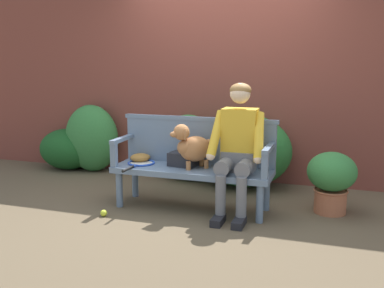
{
  "coord_description": "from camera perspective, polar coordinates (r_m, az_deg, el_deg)",
  "views": [
    {
      "loc": [
        1.42,
        -4.23,
        1.53
      ],
      "look_at": [
        0.0,
        0.0,
        0.68
      ],
      "focal_mm": 42.0,
      "sensor_mm": 36.0,
      "label": 1
    }
  ],
  "objects": [
    {
      "name": "ground_plane",
      "position": [
        4.71,
        -0.0,
        -8.15
      ],
      "size": [
        40.0,
        40.0,
        0.0
      ],
      "primitive_type": "plane",
      "color": "brown"
    },
    {
      "name": "brick_garden_fence",
      "position": [
        5.8,
        4.45,
        8.52
      ],
      "size": [
        8.0,
        0.3,
        2.61
      ],
      "primitive_type": "cube",
      "color": "brown",
      "rests_on": "ground"
    },
    {
      "name": "hedge_bush_far_right",
      "position": [
        6.29,
        -12.61,
        0.72
      ],
      "size": [
        0.77,
        0.5,
        0.92
      ],
      "primitive_type": "ellipsoid",
      "color": "#337538",
      "rests_on": "ground"
    },
    {
      "name": "hedge_bush_mid_left",
      "position": [
        6.52,
        -15.51,
        -0.61
      ],
      "size": [
        0.81,
        0.63,
        0.57
      ],
      "primitive_type": "ellipsoid",
      "color": "#194C1E",
      "rests_on": "ground"
    },
    {
      "name": "hedge_bush_mid_right",
      "position": [
        5.44,
        6.48,
        -0.8
      ],
      "size": [
        1.17,
        0.83,
        0.89
      ],
      "primitive_type": "ellipsoid",
      "color": "#286B2D",
      "rests_on": "ground"
    },
    {
      "name": "hedge_bush_far_left",
      "position": [
        5.71,
        -0.43,
        -0.43
      ],
      "size": [
        0.76,
        0.56,
        0.84
      ],
      "primitive_type": "ellipsoid",
      "color": "#337538",
      "rests_on": "ground"
    },
    {
      "name": "garden_bench",
      "position": [
        4.61,
        -0.0,
        -3.76
      ],
      "size": [
        1.64,
        0.5,
        0.43
      ],
      "color": "slate",
      "rests_on": "ground"
    },
    {
      "name": "bench_backrest",
      "position": [
        4.74,
        0.84,
        0.52
      ],
      "size": [
        1.68,
        0.06,
        0.5
      ],
      "color": "slate",
      "rests_on": "garden_bench"
    },
    {
      "name": "bench_armrest_left_end",
      "position": [
        4.77,
        -9.23,
        -0.2
      ],
      "size": [
        0.06,
        0.5,
        0.28
      ],
      "color": "slate",
      "rests_on": "garden_bench"
    },
    {
      "name": "bench_armrest_right_end",
      "position": [
        4.28,
        9.54,
        -1.47
      ],
      "size": [
        0.06,
        0.5,
        0.28
      ],
      "color": "slate",
      "rests_on": "garden_bench"
    },
    {
      "name": "person_seated",
      "position": [
        4.4,
        5.85,
        -0.07
      ],
      "size": [
        0.56,
        0.65,
        1.3
      ],
      "color": "black",
      "rests_on": "ground"
    },
    {
      "name": "dog_on_bench",
      "position": [
        4.54,
        -0.06,
        -0.26
      ],
      "size": [
        0.42,
        0.39,
        0.46
      ],
      "color": "#AD7042",
      "rests_on": "garden_bench"
    },
    {
      "name": "tennis_racket",
      "position": [
        4.79,
        -6.6,
        -2.44
      ],
      "size": [
        0.3,
        0.56,
        0.03
      ],
      "color": "blue",
      "rests_on": "garden_bench"
    },
    {
      "name": "baseball_glove",
      "position": [
        4.9,
        -6.59,
        -1.71
      ],
      "size": [
        0.28,
        0.27,
        0.09
      ],
      "primitive_type": "ellipsoid",
      "rotation": [
        0.0,
        0.0,
        0.66
      ],
      "color": "#9E6B2D",
      "rests_on": "garden_bench"
    },
    {
      "name": "sports_bag",
      "position": [
        4.67,
        -1.12,
        -1.94
      ],
      "size": [
        0.3,
        0.24,
        0.14
      ],
      "primitive_type": "cube",
      "rotation": [
        0.0,
        0.0,
        -0.14
      ],
      "color": "#232328",
      "rests_on": "garden_bench"
    },
    {
      "name": "tennis_ball",
      "position": [
        4.56,
        -11.15,
        -8.6
      ],
      "size": [
        0.07,
        0.07,
        0.07
      ],
      "primitive_type": "sphere",
      "color": "#CCDB33",
      "rests_on": "ground"
    },
    {
      "name": "potted_plant",
      "position": [
        4.69,
        17.3,
        -4.12
      ],
      "size": [
        0.49,
        0.49,
        0.62
      ],
      "color": "#A85B3D",
      "rests_on": "ground"
    }
  ]
}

